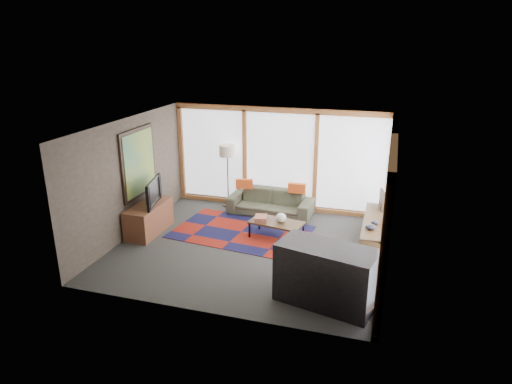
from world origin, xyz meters
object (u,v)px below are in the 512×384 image
(television, at_px, (149,192))
(coffee_table, at_px, (276,230))
(floor_lamp, at_px, (228,176))
(bar_counter, at_px, (326,275))
(bookshelf, at_px, (372,232))
(tv_console, at_px, (149,219))
(sofa, at_px, (270,202))

(television, bearing_deg, coffee_table, -93.26)
(floor_lamp, distance_m, bar_counter, 4.95)
(coffee_table, height_order, television, television)
(coffee_table, height_order, bookshelf, bookshelf)
(floor_lamp, relative_size, tv_console, 1.23)
(floor_lamp, relative_size, bar_counter, 1.01)
(floor_lamp, relative_size, bookshelf, 0.76)
(bar_counter, bearing_deg, bookshelf, 90.70)
(coffee_table, relative_size, television, 1.13)
(bookshelf, relative_size, tv_console, 1.61)
(floor_lamp, height_order, television, floor_lamp)
(bookshelf, relative_size, television, 2.09)
(coffee_table, bearing_deg, sofa, 110.50)
(sofa, relative_size, coffee_table, 1.81)
(sofa, bearing_deg, coffee_table, -67.05)
(sofa, xyz_separation_m, bar_counter, (1.92, -3.60, 0.21))
(sofa, distance_m, floor_lamp, 1.32)
(coffee_table, height_order, bar_counter, bar_counter)
(sofa, height_order, coffee_table, sofa)
(coffee_table, bearing_deg, television, -170.04)
(bookshelf, bearing_deg, television, -170.20)
(sofa, height_order, tv_console, tv_console)
(bookshelf, bearing_deg, tv_console, -169.82)
(floor_lamp, relative_size, coffee_table, 1.41)
(bookshelf, bearing_deg, sofa, 158.34)
(sofa, height_order, bookshelf, sofa)
(coffee_table, xyz_separation_m, tv_console, (-2.83, -0.53, 0.14))
(floor_lamp, xyz_separation_m, bar_counter, (3.13, -3.83, -0.30))
(floor_lamp, height_order, coffee_table, floor_lamp)
(coffee_table, xyz_separation_m, bookshelf, (2.02, 0.34, 0.07))
(bar_counter, bearing_deg, coffee_table, 136.06)
(coffee_table, xyz_separation_m, television, (-2.79, -0.49, 0.76))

